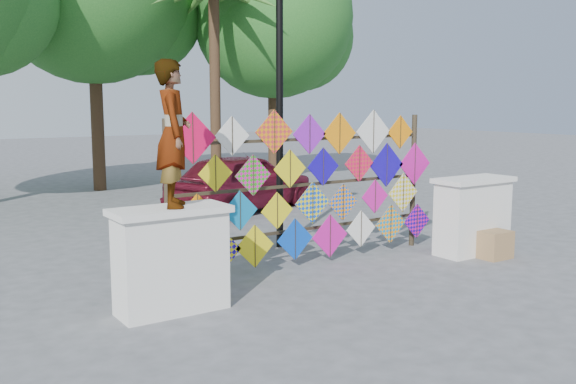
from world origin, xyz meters
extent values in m
plane|color=gray|center=(0.00, 0.00, 0.00)|extent=(80.00, 80.00, 0.00)
cube|color=silver|center=(-2.70, -0.20, 0.60)|extent=(1.30, 0.55, 1.20)
cube|color=silver|center=(-2.70, -0.20, 1.24)|extent=(1.40, 0.65, 0.08)
cube|color=silver|center=(2.70, -0.20, 0.60)|extent=(1.30, 0.55, 1.20)
cube|color=silver|center=(2.70, -0.20, 1.24)|extent=(1.40, 0.65, 0.08)
cylinder|color=#31281B|center=(-2.30, 0.80, 1.15)|extent=(0.09, 0.09, 2.30)
cylinder|color=#31281B|center=(2.30, 0.80, 1.15)|extent=(0.09, 0.09, 2.30)
cube|color=#31281B|center=(0.00, 0.80, 0.55)|extent=(4.60, 0.04, 0.04)
cube|color=#31281B|center=(0.00, 0.80, 1.25)|extent=(4.60, 0.04, 0.04)
cube|color=#31281B|center=(0.00, 0.80, 1.95)|extent=(4.60, 0.04, 0.04)
cube|color=#E80A44|center=(-1.94, 0.74, 2.03)|extent=(0.71, 0.01, 0.71)
cube|color=#31281B|center=(-1.94, 0.73, 2.03)|extent=(0.01, 0.01, 0.70)
cube|color=white|center=(-1.33, 0.74, 2.04)|extent=(0.56, 0.01, 0.56)
cube|color=#31281B|center=(-1.33, 0.73, 2.04)|extent=(0.01, 0.01, 0.55)
cube|color=orange|center=(-0.62, 0.74, 2.08)|extent=(0.65, 0.01, 0.65)
cube|color=#31281B|center=(-0.62, 0.73, 2.08)|extent=(0.01, 0.01, 0.64)
cube|color=purple|center=(0.02, 0.74, 2.03)|extent=(0.61, 0.01, 0.61)
cube|color=#31281B|center=(0.02, 0.73, 2.03)|extent=(0.01, 0.01, 0.60)
cube|color=orange|center=(0.60, 0.74, 2.03)|extent=(0.66, 0.01, 0.66)
cube|color=#31281B|center=(0.60, 0.73, 2.03)|extent=(0.01, 0.01, 0.65)
cube|color=white|center=(1.31, 0.74, 2.04)|extent=(0.71, 0.01, 0.71)
cube|color=#31281B|center=(1.31, 0.73, 2.04)|extent=(0.01, 0.01, 0.70)
cube|color=orange|center=(1.91, 0.74, 2.01)|extent=(0.56, 0.01, 0.56)
cube|color=#31281B|center=(1.91, 0.73, 2.01)|extent=(0.01, 0.01, 0.55)
cube|color=yellow|center=(-1.62, 0.70, 1.53)|extent=(0.53, 0.01, 0.53)
cube|color=#31281B|center=(-1.62, 0.69, 1.53)|extent=(0.01, 0.01, 0.52)
cube|color=#D21392|center=(-1.01, 0.70, 1.47)|extent=(0.60, 0.01, 0.60)
cube|color=#31281B|center=(-1.01, 0.69, 1.47)|extent=(0.01, 0.01, 0.59)
cube|color=yellow|center=(-0.37, 0.70, 1.53)|extent=(0.58, 0.01, 0.58)
cube|color=#31281B|center=(-0.37, 0.69, 1.53)|extent=(0.01, 0.01, 0.57)
cube|color=#1807AD|center=(0.25, 0.70, 1.52)|extent=(0.60, 0.01, 0.60)
cube|color=#31281B|center=(0.25, 0.69, 1.52)|extent=(0.01, 0.01, 0.59)
cube|color=red|center=(0.98, 0.70, 1.53)|extent=(0.60, 0.01, 0.60)
cube|color=#31281B|center=(0.98, 0.69, 1.53)|extent=(0.01, 0.01, 0.59)
cube|color=#1807AD|center=(1.58, 0.70, 1.48)|extent=(0.74, 0.01, 0.74)
cube|color=#31281B|center=(1.58, 0.69, 1.48)|extent=(0.01, 0.01, 0.72)
cube|color=#D21392|center=(2.23, 0.70, 1.46)|extent=(0.72, 0.01, 0.72)
cube|color=#31281B|center=(2.23, 0.69, 1.46)|extent=(0.01, 0.01, 0.71)
cube|color=orange|center=(-1.92, 0.66, 0.97)|extent=(0.62, 0.01, 0.62)
cube|color=#31281B|center=(-1.92, 0.65, 0.97)|extent=(0.01, 0.01, 0.61)
cube|color=#0B74B0|center=(-1.26, 0.66, 0.98)|extent=(0.58, 0.01, 0.58)
cube|color=#31281B|center=(-1.26, 0.65, 0.98)|extent=(0.01, 0.01, 0.57)
cube|color=yellow|center=(-0.63, 0.66, 0.92)|extent=(0.56, 0.01, 0.56)
cube|color=#31281B|center=(-0.63, 0.65, 0.92)|extent=(0.01, 0.01, 0.55)
cube|color=yellow|center=(0.02, 0.66, 0.98)|extent=(0.65, 0.01, 0.65)
cube|color=#31281B|center=(0.02, 0.65, 0.98)|extent=(0.01, 0.01, 0.64)
cube|color=blue|center=(0.62, 0.66, 0.94)|extent=(0.59, 0.01, 0.59)
cube|color=#31281B|center=(0.62, 0.65, 0.94)|extent=(0.01, 0.01, 0.58)
cube|color=#D21392|center=(1.30, 0.66, 0.97)|extent=(0.56, 0.01, 0.56)
cube|color=#31281B|center=(1.30, 0.65, 0.97)|extent=(0.01, 0.01, 0.55)
cube|color=yellow|center=(1.93, 0.66, 0.99)|extent=(0.67, 0.01, 0.67)
cube|color=#31281B|center=(1.93, 0.65, 0.99)|extent=(0.01, 0.01, 0.65)
cube|color=#1807AD|center=(-1.62, 0.62, 0.44)|extent=(0.71, 0.01, 0.71)
cube|color=#31281B|center=(-1.62, 0.61, 0.44)|extent=(0.01, 0.01, 0.70)
cube|color=yellow|center=(-1.04, 0.62, 0.44)|extent=(0.64, 0.01, 0.64)
cube|color=#31281B|center=(-1.04, 0.61, 0.44)|extent=(0.01, 0.01, 0.63)
cube|color=blue|center=(-0.33, 0.62, 0.46)|extent=(0.65, 0.01, 0.65)
cube|color=#31281B|center=(-0.33, 0.61, 0.46)|extent=(0.01, 0.01, 0.63)
cube|color=#D21392|center=(0.34, 0.62, 0.43)|extent=(0.69, 0.01, 0.69)
cube|color=#31281B|center=(0.34, 0.61, 0.43)|extent=(0.01, 0.01, 0.68)
cube|color=white|center=(0.97, 0.62, 0.48)|extent=(0.60, 0.01, 0.60)
cube|color=#31281B|center=(0.97, 0.61, 0.48)|extent=(0.01, 0.01, 0.59)
cube|color=#0B74B0|center=(1.62, 0.62, 0.49)|extent=(0.67, 0.01, 0.67)
cube|color=#31281B|center=(1.62, 0.61, 0.49)|extent=(0.01, 0.01, 0.65)
cube|color=#1807AD|center=(2.24, 0.62, 0.47)|extent=(0.60, 0.01, 0.60)
cube|color=#31281B|center=(2.24, 0.61, 0.47)|extent=(0.01, 0.01, 0.59)
cylinder|color=#4D3821|center=(0.00, 11.00, 2.06)|extent=(0.36, 0.36, 4.12)
sphere|color=#1D5C1E|center=(1.40, 11.30, 5.25)|extent=(3.92, 3.92, 3.92)
cylinder|color=#4D3821|center=(5.00, 9.50, 1.79)|extent=(0.36, 0.36, 3.58)
sphere|color=#1D5C1E|center=(5.00, 9.50, 5.02)|extent=(4.80, 4.80, 4.80)
sphere|color=#1D5C1E|center=(6.20, 9.80, 4.54)|extent=(3.36, 3.36, 3.36)
cylinder|color=#4D3821|center=(2.20, 8.00, 2.75)|extent=(0.28, 0.28, 5.50)
cone|color=#327125|center=(2.84, 8.64, 5.25)|extent=(1.60, 1.60, 1.16)
imported|color=#99999E|center=(-2.63, -0.20, 2.14)|extent=(0.63, 0.74, 1.73)
imported|color=maroon|center=(1.65, 5.66, 0.68)|extent=(4.32, 2.90, 1.36)
cylinder|color=black|center=(0.30, 2.00, 2.10)|extent=(0.12, 0.12, 4.20)
cube|color=olive|center=(2.74, -0.61, 0.23)|extent=(0.51, 0.45, 0.45)
cube|color=olive|center=(3.04, -0.51, 0.14)|extent=(0.33, 0.30, 0.28)
camera|label=1|loc=(-5.72, -7.20, 2.52)|focal=40.00mm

